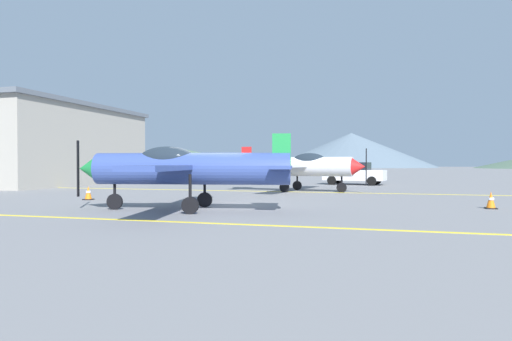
# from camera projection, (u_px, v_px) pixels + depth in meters

# --- Properties ---
(ground_plane) EXTENTS (400.00, 400.00, 0.00)m
(ground_plane) POSITION_uv_depth(u_px,v_px,m) (215.00, 207.00, 15.52)
(ground_plane) COLOR slate
(apron_line_near) EXTENTS (80.00, 0.16, 0.01)m
(apron_line_near) POSITION_uv_depth(u_px,v_px,m) (162.00, 221.00, 11.69)
(apron_line_near) COLOR yellow
(apron_line_near) RESTS_ON ground_plane
(apron_line_far) EXTENTS (80.00, 0.16, 0.01)m
(apron_line_far) POSITION_uv_depth(u_px,v_px,m) (273.00, 191.00, 24.06)
(apron_line_far) COLOR yellow
(apron_line_far) RESTS_ON ground_plane
(airplane_near) EXTENTS (7.33, 8.39, 2.51)m
(airplane_near) POSITION_uv_depth(u_px,v_px,m) (184.00, 168.00, 14.45)
(airplane_near) COLOR #33478C
(airplane_near) RESTS_ON ground_plane
(airplane_mid) EXTENTS (7.33, 8.39, 2.51)m
(airplane_mid) POSITION_uv_depth(u_px,v_px,m) (299.00, 166.00, 24.19)
(airplane_mid) COLOR silver
(airplane_mid) RESTS_ON ground_plane
(car_sedan) EXTENTS (4.56, 2.63, 1.62)m
(car_sedan) POSITION_uv_depth(u_px,v_px,m) (354.00, 173.00, 31.80)
(car_sedan) COLOR white
(car_sedan) RESTS_ON ground_plane
(traffic_cone_front) EXTENTS (0.36, 0.36, 0.59)m
(traffic_cone_front) POSITION_uv_depth(u_px,v_px,m) (491.00, 200.00, 14.95)
(traffic_cone_front) COLOR black
(traffic_cone_front) RESTS_ON ground_plane
(traffic_cone_side) EXTENTS (0.36, 0.36, 0.59)m
(traffic_cone_side) POSITION_uv_depth(u_px,v_px,m) (88.00, 193.00, 18.61)
(traffic_cone_side) COLOR black
(traffic_cone_side) RESTS_ON ground_plane
(hangar_building) EXTENTS (10.40, 14.56, 5.80)m
(hangar_building) POSITION_uv_depth(u_px,v_px,m) (37.00, 145.00, 32.61)
(hangar_building) COLOR #9E998E
(hangar_building) RESTS_ON ground_plane
(hill_left) EXTENTS (79.78, 79.78, 7.91)m
(hill_left) POSITION_uv_depth(u_px,v_px,m) (170.00, 157.00, 164.75)
(hill_left) COLOR #4C6651
(hill_left) RESTS_ON ground_plane
(hill_centerleft) EXTENTS (62.63, 62.63, 13.08)m
(hill_centerleft) POSITION_uv_depth(u_px,v_px,m) (351.00, 150.00, 166.98)
(hill_centerleft) COLOR slate
(hill_centerleft) RESTS_ON ground_plane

